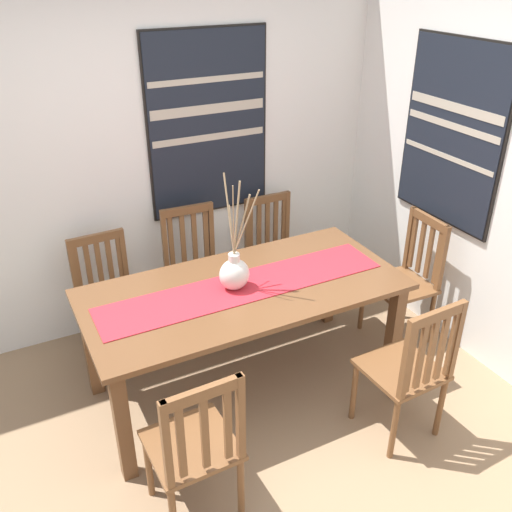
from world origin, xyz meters
The scene contains 13 objects.
ground_plane centered at (0.00, 0.00, -0.01)m, with size 6.40×6.40×0.03m, color #8E7051.
wall_back centered at (0.00, 1.86, 1.35)m, with size 6.40×0.12×2.70m, color silver.
dining_table centered at (0.20, 0.70, 0.66)m, with size 1.98×0.94×0.77m.
table_runner centered at (0.20, 0.70, 0.77)m, with size 1.82×0.36×0.01m, color #B7232D.
centerpiece_vase centered at (0.14, 0.71, 0.88)m, with size 0.20×0.26×0.71m.
chair_0 centered at (0.85, -0.13, 0.50)m, with size 0.44×0.44×0.97m.
chair_1 centered at (-0.45, -0.10, 0.49)m, with size 0.43×0.43×0.95m.
chair_2 centered at (1.52, 0.68, 0.49)m, with size 0.44×0.44×0.96m.
chair_3 centered at (0.87, 1.52, 0.48)m, with size 0.42×0.42×0.91m.
chair_4 centered at (-0.49, 1.49, 0.47)m, with size 0.44×0.44×0.88m.
chair_5 centered at (0.18, 1.49, 0.49)m, with size 0.44×0.44×0.96m.
painting_on_back_wall centered at (0.45, 1.79, 1.48)m, with size 0.93×0.05×1.34m.
painting_on_side_wall centered at (1.79, 0.74, 1.51)m, with size 0.05×0.88×1.24m.
Camera 1 is at (-1.08, -1.97, 2.58)m, focal length 39.43 mm.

